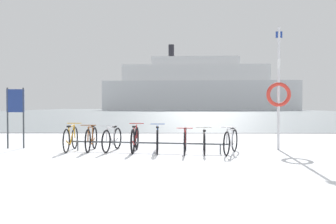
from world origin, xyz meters
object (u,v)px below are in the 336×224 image
at_px(bicycle_7, 231,141).
at_px(bicycle_1, 91,139).
at_px(info_sign, 15,107).
at_px(bicycle_5, 185,141).
at_px(rescue_post, 279,92).
at_px(bicycle_2, 112,139).
at_px(bicycle_3, 135,139).
at_px(bicycle_0, 71,138).
at_px(bicycle_4, 157,139).
at_px(ferry_ship, 198,88).
at_px(bicycle_6, 204,141).

bearing_deg(bicycle_7, bicycle_1, 172.11).
relative_size(bicycle_1, info_sign, 0.85).
bearing_deg(bicycle_5, rescue_post, 14.97).
relative_size(bicycle_2, bicycle_5, 0.96).
distance_m(bicycle_3, info_sign, 4.18).
height_order(bicycle_0, rescue_post, rescue_post).
bearing_deg(bicycle_5, bicycle_4, 165.73).
xyz_separation_m(bicycle_5, ferry_ship, (6.58, 86.69, 5.79)).
xyz_separation_m(bicycle_5, info_sign, (-5.50, 1.02, 0.99)).
bearing_deg(rescue_post, bicycle_4, -171.25).
bearing_deg(bicycle_6, bicycle_4, 171.75).
height_order(bicycle_3, rescue_post, rescue_post).
relative_size(bicycle_0, bicycle_2, 1.04).
height_order(bicycle_3, bicycle_5, bicycle_3).
xyz_separation_m(bicycle_4, bicycle_5, (0.83, -0.21, -0.02)).
height_order(bicycle_2, bicycle_4, bicycle_4).
xyz_separation_m(info_sign, rescue_post, (8.47, -0.22, 0.50)).
height_order(bicycle_3, ferry_ship, ferry_ship).
height_order(bicycle_4, info_sign, info_sign).
relative_size(bicycle_0, bicycle_1, 1.03).
height_order(bicycle_4, bicycle_6, bicycle_4).
xyz_separation_m(bicycle_7, info_sign, (-6.81, 1.17, 0.98)).
bearing_deg(bicycle_1, bicycle_4, -5.91).
bearing_deg(bicycle_6, ferry_ship, 86.03).
distance_m(bicycle_0, bicycle_6, 4.09).
distance_m(bicycle_4, info_sign, 4.84).
distance_m(bicycle_0, bicycle_4, 2.69).
bearing_deg(ferry_ship, bicycle_5, -94.34).
xyz_separation_m(bicycle_2, bicycle_3, (0.72, -0.19, 0.02)).
relative_size(bicycle_0, ferry_ship, 0.03).
height_order(bicycle_1, bicycle_5, bicycle_1).
xyz_separation_m(bicycle_2, bicycle_6, (2.79, -0.41, -0.02)).
relative_size(bicycle_5, ferry_ship, 0.03).
relative_size(bicycle_7, info_sign, 0.78).
relative_size(bicycle_3, bicycle_4, 0.99).
distance_m(bicycle_0, bicycle_5, 3.54).
distance_m(bicycle_7, rescue_post, 2.41).
relative_size(bicycle_0, bicycle_5, 1.00).
bearing_deg(bicycle_7, bicycle_3, 172.20).
xyz_separation_m(bicycle_4, bicycle_7, (2.14, -0.37, -0.01)).
xyz_separation_m(bicycle_1, ferry_ship, (9.46, 86.26, 5.77)).
xyz_separation_m(bicycle_1, info_sign, (-2.62, 0.59, 0.97)).
relative_size(bicycle_2, info_sign, 0.84).
relative_size(bicycle_4, rescue_post, 0.44).
bearing_deg(bicycle_0, bicycle_5, -6.87).
bearing_deg(bicycle_5, bicycle_1, 171.64).
distance_m(bicycle_1, ferry_ship, 86.97).
bearing_deg(bicycle_1, bicycle_5, -8.36).
height_order(bicycle_0, bicycle_4, bicycle_0).
distance_m(bicycle_0, info_sign, 2.28).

